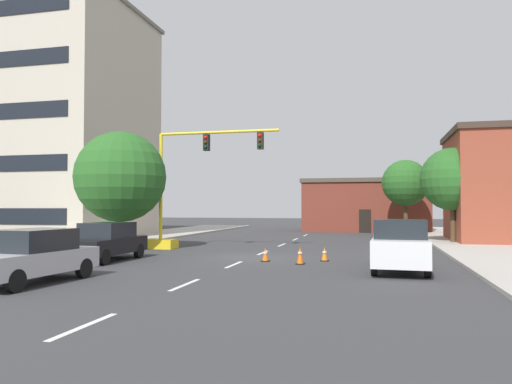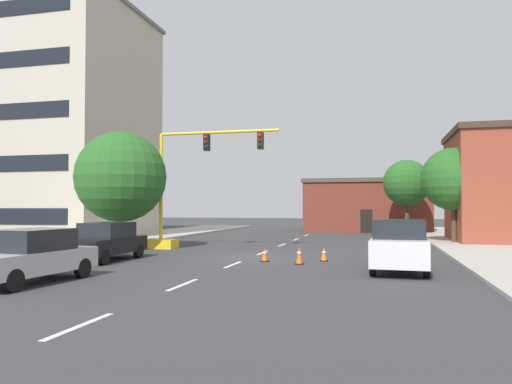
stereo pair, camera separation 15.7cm
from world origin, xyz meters
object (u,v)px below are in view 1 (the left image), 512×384
object	(u,v)px
sedan_black_near_left	(107,241)
traffic_cone_roadside_a	(300,255)
traffic_signal_gantry	(176,212)
traffic_cone_roadside_c	(325,254)
tree_right_far	(405,183)
tree_left_near	(121,177)
sedan_silver_mid_left	(33,256)
tree_right_mid	(453,179)
pickup_truck_white	(400,245)
traffic_cone_roadside_b	(265,255)

from	to	relation	value
sedan_black_near_left	traffic_cone_roadside_a	xyz separation A→B (m)	(8.78, 0.71, -0.51)
traffic_cone_roadside_a	traffic_signal_gantry	bearing A→B (deg)	144.36
sedan_black_near_left	traffic_cone_roadside_c	xyz separation A→B (m)	(9.67, 2.21, -0.58)
traffic_signal_gantry	tree_right_far	world-z (taller)	traffic_signal_gantry
tree_left_near	sedan_silver_mid_left	size ratio (longest dim) A/B	1.46
tree_right_mid	tree_left_near	world-z (taller)	tree_left_near
traffic_signal_gantry	sedan_silver_mid_left	bearing A→B (deg)	-87.41
tree_left_near	pickup_truck_white	bearing A→B (deg)	-19.81
tree_left_near	traffic_cone_roadside_b	xyz separation A→B (m)	(9.23, -3.58, -3.86)
traffic_signal_gantry	tree_right_mid	distance (m)	18.22
tree_right_mid	traffic_cone_roadside_a	distance (m)	16.38
tree_right_mid	sedan_silver_mid_left	world-z (taller)	tree_right_mid
tree_right_far	traffic_cone_roadside_c	xyz separation A→B (m)	(-4.78, -21.27, -4.17)
traffic_signal_gantry	pickup_truck_white	xyz separation A→B (m)	(12.26, -6.97, -1.21)
sedan_black_near_left	traffic_cone_roadside_b	size ratio (longest dim) A/B	7.38
sedan_silver_mid_left	traffic_cone_roadside_c	world-z (taller)	sedan_silver_mid_left
traffic_cone_roadside_a	traffic_cone_roadside_b	world-z (taller)	traffic_cone_roadside_a
tree_right_far	sedan_silver_mid_left	world-z (taller)	tree_right_far
tree_right_far	sedan_silver_mid_left	size ratio (longest dim) A/B	1.40
traffic_cone_roadside_a	traffic_cone_roadside_b	distance (m)	1.84
sedan_black_near_left	sedan_silver_mid_left	xyz separation A→B (m)	(1.18, -6.47, 0.00)
sedan_silver_mid_left	tree_right_far	bearing A→B (deg)	66.10
sedan_silver_mid_left	traffic_cone_roadside_c	distance (m)	12.16
tree_right_mid	traffic_cone_roadside_c	xyz separation A→B (m)	(-7.25, -12.17, -3.97)
traffic_cone_roadside_a	traffic_cone_roadside_c	size ratio (longest dim) A/B	1.23
sedan_black_near_left	tree_left_near	bearing A→B (deg)	113.08
traffic_cone_roadside_c	tree_right_far	bearing A→B (deg)	77.33
sedan_black_near_left	traffic_cone_roadside_c	distance (m)	9.94
tree_left_near	traffic_cone_roadside_b	distance (m)	10.62
pickup_truck_white	traffic_cone_roadside_c	distance (m)	4.16
tree_right_mid	traffic_cone_roadside_b	world-z (taller)	tree_right_mid
pickup_truck_white	sedan_black_near_left	world-z (taller)	pickup_truck_white
sedan_silver_mid_left	traffic_cone_roadside_a	distance (m)	10.47
traffic_cone_roadside_a	traffic_cone_roadside_c	bearing A→B (deg)	59.41
sedan_black_near_left	tree_right_far	bearing A→B (deg)	58.38
tree_right_mid	sedan_black_near_left	xyz separation A→B (m)	(-16.92, -14.38, -3.39)
sedan_silver_mid_left	traffic_cone_roadside_c	xyz separation A→B (m)	(8.49, 8.69, -0.58)
tree_left_near	traffic_cone_roadside_c	xyz separation A→B (m)	(11.81, -2.80, -3.85)
tree_left_near	traffic_cone_roadside_a	size ratio (longest dim) A/B	8.68
tree_right_far	pickup_truck_white	xyz separation A→B (m)	(-1.61, -23.87, -3.51)
sedan_silver_mid_left	traffic_cone_roadside_b	xyz separation A→B (m)	(5.92, 7.91, -0.59)
traffic_signal_gantry	sedan_black_near_left	world-z (taller)	traffic_signal_gantry
tree_right_mid	tree_right_far	distance (m)	9.43
pickup_truck_white	sedan_silver_mid_left	bearing A→B (deg)	-152.46
traffic_cone_roadside_c	sedan_black_near_left	bearing A→B (deg)	-167.12
sedan_black_near_left	traffic_cone_roadside_b	xyz separation A→B (m)	(7.10, 1.43, -0.59)
pickup_truck_white	sedan_black_near_left	distance (m)	12.86
traffic_signal_gantry	tree_right_far	xyz separation A→B (m)	(13.87, 16.90, 2.30)
sedan_black_near_left	traffic_cone_roadside_a	size ratio (longest dim) A/B	5.81
tree_right_mid	traffic_cone_roadside_b	xyz separation A→B (m)	(-9.82, -12.95, -3.98)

